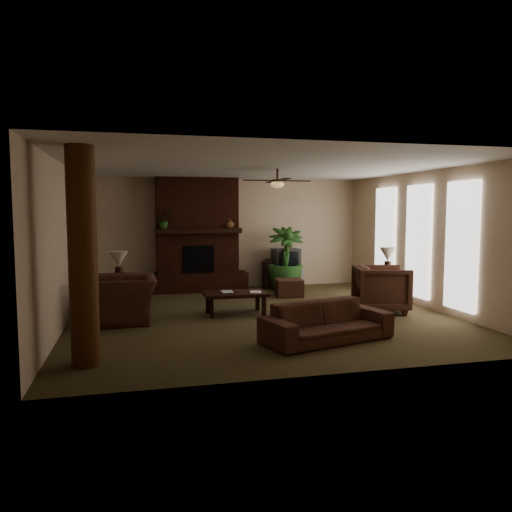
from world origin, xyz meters
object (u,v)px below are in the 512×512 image
object	(u,v)px
tv_stand	(285,278)
lamp_right	(388,256)
sofa	(327,315)
ottoman	(289,288)
armchair_right	(381,286)
floor_vase	(268,271)
coffee_table	(235,295)
floor_plant	(285,273)
side_table_left	(119,298)
log_column	(83,257)
armchair_left	(125,291)
lamp_left	(119,262)
side_table_right	(384,289)

from	to	relation	value
tv_stand	lamp_right	world-z (taller)	lamp_right
sofa	lamp_right	distance (m)	3.71
lamp_right	ottoman	bearing A→B (deg)	146.43
armchair_right	floor_vase	xyz separation A→B (m)	(-1.39, 3.39, -0.07)
coffee_table	floor_plant	xyz separation A→B (m)	(1.79, 2.54, 0.07)
side_table_left	armchair_right	bearing A→B (deg)	-13.61
log_column	ottoman	distance (m)	6.05
armchair_left	side_table_left	bearing A→B (deg)	-172.54
tv_stand	lamp_left	bearing A→B (deg)	-153.81
sofa	armchair_left	size ratio (longest dim) A/B	1.63
log_column	ottoman	size ratio (longest dim) A/B	4.67
side_table_right	sofa	bearing A→B (deg)	-131.70
side_table_right	armchair_right	bearing A→B (deg)	-121.17
sofa	tv_stand	size ratio (longest dim) A/B	2.39
sofa	lamp_right	bearing A→B (deg)	31.59
side_table_right	ottoman	bearing A→B (deg)	146.87
ottoman	lamp_right	bearing A→B (deg)	-33.57
floor_vase	floor_plant	xyz separation A→B (m)	(0.33, -0.41, 0.01)
tv_stand	floor_plant	bearing A→B (deg)	-109.09
side_table_left	side_table_right	bearing A→B (deg)	-2.91
log_column	tv_stand	world-z (taller)	log_column
lamp_right	sofa	bearing A→B (deg)	-132.85
tv_stand	sofa	bearing A→B (deg)	-101.99
floor_vase	side_table_left	distance (m)	4.24
coffee_table	lamp_right	xyz separation A→B (m)	(3.46, 0.45, 0.63)
lamp_left	side_table_left	bearing A→B (deg)	112.35
log_column	lamp_left	size ratio (longest dim) A/B	4.31
lamp_right	floor_vase	bearing A→B (deg)	128.64
ottoman	armchair_right	bearing A→B (deg)	-59.67
armchair_right	ottoman	bearing A→B (deg)	45.21
coffee_table	floor_vase	world-z (taller)	floor_vase
armchair_left	ottoman	bearing A→B (deg)	114.25
coffee_table	sofa	bearing A→B (deg)	-66.52
tv_stand	coffee_table	bearing A→B (deg)	-125.04
lamp_right	armchair_left	bearing A→B (deg)	-174.42
log_column	floor_vase	bearing A→B (deg)	54.55
ottoman	sofa	bearing A→B (deg)	-99.30
ottoman	floor_vase	world-z (taller)	floor_vase
side_table_left	ottoman	bearing A→B (deg)	13.18
armchair_left	armchair_right	xyz separation A→B (m)	(4.89, -0.34, -0.04)
lamp_left	lamp_right	distance (m)	5.64
coffee_table	side_table_right	world-z (taller)	side_table_right
sofa	lamp_left	bearing A→B (deg)	120.99
side_table_left	armchair_left	bearing A→B (deg)	-81.05
log_column	side_table_right	bearing A→B (deg)	27.70
sofa	side_table_left	distance (m)	4.37
side_table_left	lamp_right	distance (m)	5.71
log_column	ottoman	bearing A→B (deg)	46.15
armchair_right	lamp_right	bearing A→B (deg)	-20.08
armchair_left	log_column	bearing A→B (deg)	-11.50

